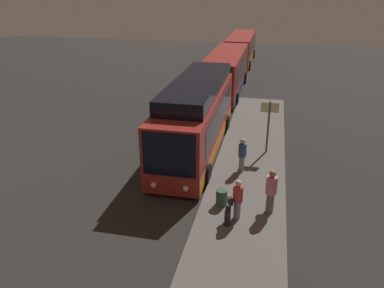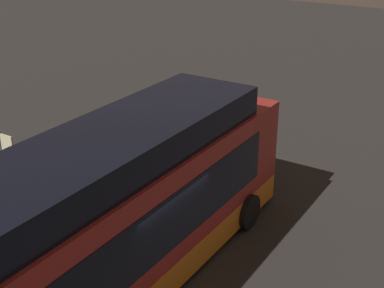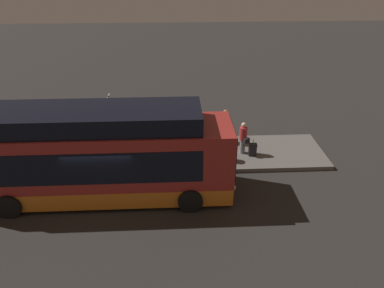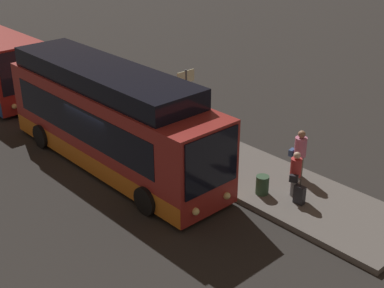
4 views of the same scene
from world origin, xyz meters
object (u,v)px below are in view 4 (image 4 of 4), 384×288
at_px(passenger_boarding, 300,152).
at_px(trash_bin, 262,185).
at_px(sign_post, 186,92).
at_px(passenger_waiting, 208,137).
at_px(passenger_with_bags, 295,173).
at_px(suitcase, 299,195).
at_px(bus_lead, 110,122).

height_order(passenger_boarding, trash_bin, passenger_boarding).
height_order(sign_post, trash_bin, sign_post).
distance_m(passenger_waiting, passenger_with_bags, 3.91).
relative_size(suitcase, sign_post, 0.32).
height_order(bus_lead, sign_post, bus_lead).
bearing_deg(trash_bin, passenger_waiting, 170.97).
relative_size(passenger_boarding, passenger_waiting, 1.09).
xyz_separation_m(bus_lead, passenger_with_bags, (6.30, 2.85, -0.67)).
relative_size(bus_lead, passenger_with_bags, 6.62).
bearing_deg(sign_post, suitcase, -9.75).
bearing_deg(passenger_with_bags, sign_post, -35.21).
distance_m(bus_lead, passenger_with_bags, 6.95).
bearing_deg(passenger_with_bags, passenger_waiting, -24.61).
bearing_deg(sign_post, passenger_with_bags, -7.92).
distance_m(passenger_waiting, sign_post, 2.75).
xyz_separation_m(passenger_waiting, sign_post, (-2.37, 1.06, 0.91)).
distance_m(passenger_boarding, trash_bin, 1.96).
bearing_deg(trash_bin, suitcase, 18.08).
bearing_deg(passenger_waiting, suitcase, -83.76).
xyz_separation_m(bus_lead, sign_post, (0.03, 3.72, 0.25)).
relative_size(passenger_waiting, passenger_with_bags, 1.01).
bearing_deg(passenger_boarding, bus_lead, 114.59).
distance_m(suitcase, trash_bin, 1.29).
bearing_deg(bus_lead, sign_post, 89.57).
distance_m(bus_lead, sign_post, 3.73).
distance_m(sign_post, trash_bin, 5.88).
distance_m(passenger_waiting, suitcase, 4.37).
relative_size(passenger_boarding, suitcase, 2.01).
distance_m(passenger_boarding, passenger_waiting, 3.47).
xyz_separation_m(passenger_with_bags, trash_bin, (-0.79, -0.68, -0.53)).
distance_m(passenger_with_bags, trash_bin, 1.17).
bearing_deg(passenger_boarding, passenger_with_bags, -159.85).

